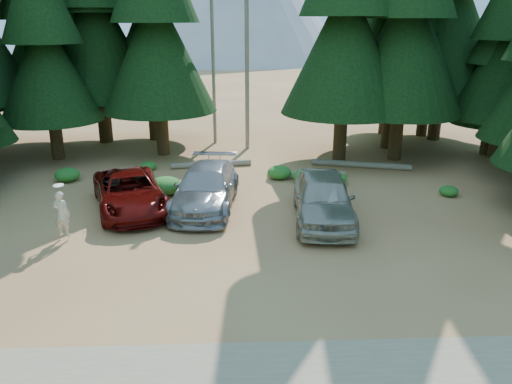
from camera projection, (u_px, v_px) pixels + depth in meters
ground at (234, 255)px, 16.53m from camera, size 160.00×160.00×0.00m
forest_belt_north at (234, 146)px, 30.69m from camera, size 36.00×7.00×22.00m
snag_front at (247, 45)px, 28.28m from camera, size 0.24×0.24×12.00m
snag_back at (213, 61)px, 29.94m from camera, size 0.20×0.20×10.00m
red_pickup at (130, 192)px, 20.21m from camera, size 4.20×6.10×1.55m
silver_minivan_center at (206, 188)px, 20.51m from camera, size 2.96×6.05×1.69m
silver_minivan_right at (323, 198)px, 19.07m from camera, size 2.66×5.65×1.87m
frisbee_player at (62, 214)px, 17.38m from camera, size 0.67×0.51×1.88m
log_left at (211, 164)px, 26.32m from camera, size 4.23×0.90×0.30m
log_mid at (308, 175)px, 24.49m from camera, size 3.74×0.53×0.31m
log_right at (361, 165)px, 26.20m from camera, size 5.05×1.70×0.33m
shrub_far_left at (67, 175)px, 23.98m from camera, size 1.18×1.18×0.65m
shrub_left at (148, 166)px, 25.72m from camera, size 0.84×0.84×0.46m
shrub_center_left at (166, 186)px, 22.20m from camera, size 1.41×1.41×0.78m
shrub_center_right at (279, 172)px, 24.36m from camera, size 1.17×1.17×0.65m
shrub_right at (336, 178)px, 23.59m from camera, size 1.03×1.03×0.57m
shrub_far_right at (305, 176)px, 23.73m from camera, size 1.17×1.17×0.64m
shrub_edge_east at (449, 191)px, 22.01m from camera, size 0.83×0.83×0.45m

